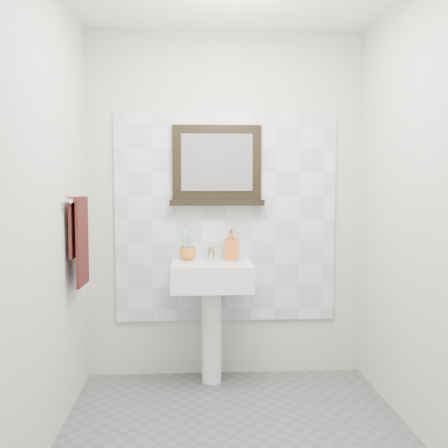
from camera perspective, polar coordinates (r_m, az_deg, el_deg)
The scene contains 13 objects.
floor at distance 3.05m, azimuth 1.59°, elevation -22.90°, with size 2.00×2.20×0.01m, color #505255.
back_wall at distance 3.82m, azimuth 0.21°, elevation 2.10°, with size 2.00×0.01×2.50m, color beige.
front_wall at distance 1.63m, azimuth 5.00°, elevation -0.69°, with size 2.00×0.01×2.50m, color beige.
left_wall at distance 2.81m, azimuth -19.09°, elevation 1.14°, with size 0.01×2.20×2.50m, color beige.
right_wall at distance 2.98m, azimuth 21.19°, elevation 1.24°, with size 0.01×2.20×2.50m, color beige.
splashback at distance 3.81m, azimuth 0.22°, elevation 0.59°, with size 1.60×0.02×1.50m, color silver.
pedestal_sink at distance 3.65m, azimuth -1.35°, elevation -7.07°, with size 0.55×0.44×0.96m.
toothbrush_cup at distance 3.74m, azimuth -3.97°, elevation -3.25°, with size 0.11×0.11×0.09m, color orange.
toothbrushes at distance 3.74m, azimuth -4.02°, elevation -2.06°, with size 0.05×0.04×0.21m.
soap_dispenser at distance 3.74m, azimuth 0.81°, elevation -2.25°, with size 0.10×0.10×0.22m, color red.
framed_mirror at distance 3.77m, azimuth -0.79°, elevation 6.18°, with size 0.68×0.11×0.57m.
towel_bar at distance 3.35m, azimuth -15.65°, elevation 2.54°, with size 0.07×0.40×0.03m.
hand_towel at distance 3.36m, azimuth -15.46°, elevation -1.05°, with size 0.06×0.30×0.55m.
Camera 1 is at (-0.24, -2.71, 1.39)m, focal length 42.00 mm.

